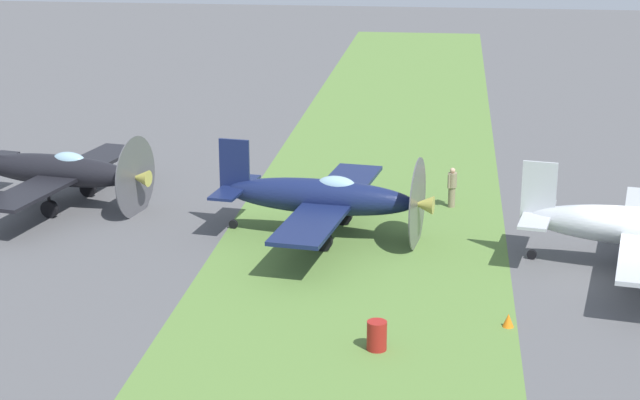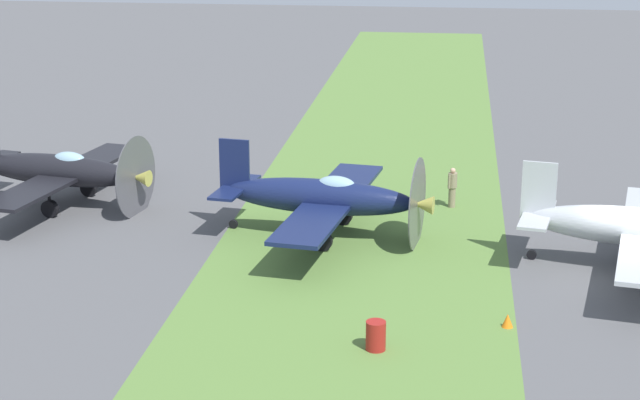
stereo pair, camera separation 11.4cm
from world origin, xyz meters
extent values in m
plane|color=#515154|center=(0.00, 0.00, 0.00)|extent=(160.00, 160.00, 0.00)
cube|color=#567A38|center=(0.00, -9.24, 0.00)|extent=(120.00, 11.00, 0.01)
ellipsoid|color=#B2B7BC|center=(-0.52, 0.64, 1.63)|extent=(2.76, 7.78, 1.40)
cube|color=#B2B7BC|center=(-1.15, -2.79, 2.65)|extent=(0.33, 1.24, 2.14)
cube|color=#B2B7BC|center=(-1.15, -2.79, 1.75)|extent=(3.73, 1.65, 0.11)
cylinder|color=black|center=(-1.18, -2.91, 0.18)|extent=(0.20, 0.38, 0.36)
ellipsoid|color=#141E47|center=(-2.77, -10.99, 1.62)|extent=(2.38, 7.69, 1.38)
cube|color=#141E47|center=(-2.71, -10.55, 1.45)|extent=(10.85, 3.30, 0.16)
cube|color=#141E47|center=(-3.23, -14.41, 2.62)|extent=(0.27, 1.23, 2.12)
cube|color=#141E47|center=(-3.23, -14.41, 1.73)|extent=(3.67, 1.47, 0.11)
cone|color=#B7B24C|center=(-2.22, -6.96, 1.62)|extent=(0.81, 0.87, 0.71)
cylinder|color=#4C4C51|center=(-2.25, -7.18, 1.62)|extent=(3.54, 0.52, 3.56)
ellipsoid|color=#8CB2C6|center=(-2.68, -10.33, 2.10)|extent=(0.98, 1.65, 0.78)
cylinder|color=black|center=(-4.29, -10.22, 0.38)|extent=(0.34, 0.78, 0.76)
cylinder|color=black|center=(-4.29, -10.22, 0.91)|extent=(0.13, 0.13, 1.07)
cylinder|color=black|center=(-1.09, -10.65, 0.38)|extent=(0.34, 0.78, 0.76)
cylinder|color=black|center=(-1.09, -10.65, 0.91)|extent=(0.13, 0.13, 1.07)
cylinder|color=black|center=(-3.24, -14.52, 0.18)|extent=(0.18, 0.37, 0.36)
ellipsoid|color=black|center=(-5.30, -22.57, 1.57)|extent=(2.64, 7.48, 1.34)
cube|color=black|center=(-5.23, -22.15, 1.41)|extent=(10.55, 3.67, 0.15)
cone|color=#B7B24C|center=(-4.59, -18.69, 1.57)|extent=(0.82, 0.87, 0.69)
cylinder|color=#4C4C51|center=(-4.63, -18.90, 1.57)|extent=(3.42, 0.66, 3.46)
ellipsoid|color=#8CB2C6|center=(-5.19, -21.94, 2.04)|extent=(1.02, 1.63, 0.76)
cylinder|color=black|center=(-6.75, -21.76, 0.37)|extent=(0.37, 0.77, 0.74)
cylinder|color=black|center=(-6.75, -21.76, 0.89)|extent=(0.13, 0.13, 1.04)
cylinder|color=black|center=(-3.66, -22.32, 0.37)|extent=(0.37, 0.77, 0.74)
cylinder|color=black|center=(-3.66, -22.32, 0.89)|extent=(0.13, 0.13, 1.04)
cylinder|color=#847A5B|center=(-7.23, -5.89, 0.44)|extent=(0.30, 0.30, 0.88)
cylinder|color=#847A5B|center=(-7.23, -5.89, 1.19)|extent=(0.38, 0.38, 0.62)
sphere|color=tan|center=(-7.23, -5.89, 1.61)|extent=(0.23, 0.23, 0.23)
cylinder|color=#847A5B|center=(-7.45, -5.75, 1.19)|extent=(0.11, 0.11, 0.59)
cylinder|color=#847A5B|center=(-7.01, -6.03, 1.19)|extent=(0.11, 0.11, 0.59)
cylinder|color=maroon|center=(7.26, -7.98, 0.45)|extent=(0.60, 0.60, 0.90)
cone|color=orange|center=(5.10, -4.03, 0.22)|extent=(0.36, 0.36, 0.44)
camera|label=1|loc=(35.61, -6.04, 13.38)|focal=58.68mm
camera|label=2|loc=(35.60, -5.93, 13.38)|focal=58.68mm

